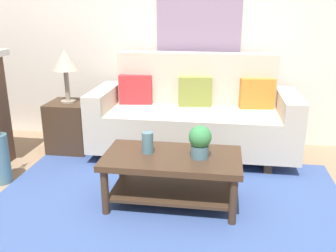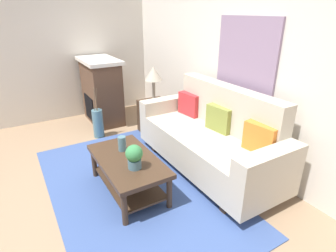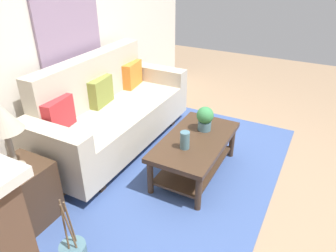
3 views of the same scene
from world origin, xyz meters
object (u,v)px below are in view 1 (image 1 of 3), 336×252
at_px(couch, 193,117).
at_px(floor_vase, 0,159).
at_px(throw_pillow_orange, 257,93).
at_px(framed_painting, 199,20).
at_px(throw_pillow_olive, 195,91).
at_px(table_lamp, 65,62).
at_px(coffee_table, 172,169).
at_px(potted_plant_tabletop, 200,141).
at_px(throw_pillow_crimson, 136,89).
at_px(side_table, 70,126).
at_px(tabletop_vase, 148,143).

relative_size(couch, floor_vase, 4.57).
height_order(throw_pillow_orange, framed_painting, framed_painting).
relative_size(throw_pillow_olive, table_lamp, 0.63).
height_order(throw_pillow_olive, coffee_table, throw_pillow_olive).
bearing_deg(table_lamp, framed_painting, 21.83).
bearing_deg(potted_plant_tabletop, throw_pillow_crimson, 122.93).
distance_m(potted_plant_tabletop, floor_vase, 1.87).
xyz_separation_m(throw_pillow_olive, side_table, (-1.37, -0.21, -0.40)).
bearing_deg(tabletop_vase, table_lamp, 137.45).
distance_m(couch, throw_pillow_crimson, 0.72).
bearing_deg(couch, floor_vase, -150.60).
height_order(tabletop_vase, framed_painting, framed_painting).
bearing_deg(throw_pillow_olive, coffee_table, -93.62).
bearing_deg(table_lamp, couch, 3.37).
relative_size(throw_pillow_crimson, tabletop_vase, 2.05).
height_order(throw_pillow_crimson, side_table, throw_pillow_crimson).
distance_m(couch, floor_vase, 1.95).
xyz_separation_m(couch, table_lamp, (-1.37, -0.08, 0.56)).
bearing_deg(table_lamp, side_table, -90.00).
relative_size(throw_pillow_olive, floor_vase, 0.77).
height_order(couch, side_table, couch).
xyz_separation_m(throw_pillow_olive, throw_pillow_orange, (0.66, 0.00, 0.00)).
distance_m(throw_pillow_crimson, potted_plant_tabletop, 1.48).
relative_size(throw_pillow_crimson, potted_plant_tabletop, 1.37).
height_order(throw_pillow_crimson, framed_painting, framed_painting).
bearing_deg(coffee_table, couch, 85.97).
height_order(throw_pillow_crimson, throw_pillow_olive, same).
relative_size(throw_pillow_olive, framed_painting, 0.38).
bearing_deg(floor_vase, couch, 29.40).
relative_size(coffee_table, tabletop_vase, 6.26).
relative_size(table_lamp, floor_vase, 1.22).
height_order(couch, throw_pillow_orange, couch).
xyz_separation_m(floor_vase, framed_painting, (1.69, 1.42, 1.18)).
height_order(couch, potted_plant_tabletop, couch).
xyz_separation_m(couch, throw_pillow_orange, (0.66, 0.13, 0.25)).
height_order(throw_pillow_orange, coffee_table, throw_pillow_orange).
distance_m(couch, potted_plant_tabletop, 1.13).
relative_size(potted_plant_tabletop, floor_vase, 0.56).
relative_size(tabletop_vase, table_lamp, 0.31).
height_order(side_table, table_lamp, table_lamp).
bearing_deg(framed_painting, couch, -90.00).
distance_m(side_table, framed_painting, 1.86).
bearing_deg(floor_vase, throw_pillow_crimson, 46.32).
relative_size(couch, throw_pillow_crimson, 5.93).
height_order(throw_pillow_crimson, tabletop_vase, throw_pillow_crimson).
distance_m(throw_pillow_crimson, throw_pillow_olive, 0.66).
bearing_deg(couch, framed_painting, 90.00).
relative_size(tabletop_vase, side_table, 0.31).
bearing_deg(framed_painting, potted_plant_tabletop, -84.86).
relative_size(floor_vase, framed_painting, 0.49).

